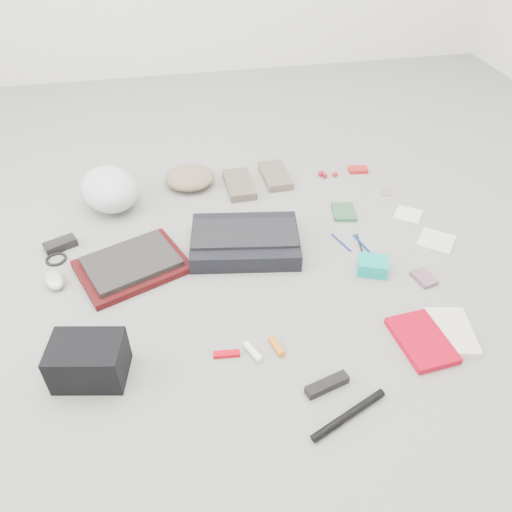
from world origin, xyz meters
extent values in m
plane|color=gray|center=(0.00, 0.00, 0.00)|extent=(4.00, 4.00, 0.00)
cube|color=black|center=(-0.02, 0.11, 0.03)|extent=(0.45, 0.35, 0.07)
cube|color=black|center=(-0.02, 0.11, 0.07)|extent=(0.42, 0.24, 0.01)
cube|color=#440C0E|center=(-0.45, 0.07, 0.01)|extent=(0.45, 0.39, 0.03)
cube|color=black|center=(-0.45, 0.07, 0.04)|extent=(0.37, 0.33, 0.02)
ellipsoid|color=white|center=(-0.52, 0.50, 0.09)|extent=(0.32, 0.35, 0.17)
ellipsoid|color=gray|center=(-0.18, 0.61, 0.04)|extent=(0.27, 0.26, 0.08)
cube|color=#6C5D51|center=(0.03, 0.54, 0.02)|extent=(0.12, 0.23, 0.03)
cube|color=#716153|center=(0.21, 0.58, 0.02)|extent=(0.12, 0.23, 0.03)
cube|color=black|center=(-0.71, 0.25, 0.02)|extent=(0.13, 0.10, 0.03)
torus|color=black|center=(-0.73, 0.18, 0.01)|extent=(0.09, 0.09, 0.01)
ellipsoid|color=#BCBCBC|center=(-0.71, 0.05, 0.02)|extent=(0.10, 0.12, 0.04)
cube|color=black|center=(-0.56, -0.38, 0.07)|extent=(0.23, 0.18, 0.13)
cube|color=#B8000F|center=(-0.17, -0.39, 0.01)|extent=(0.08, 0.03, 0.01)
cylinder|color=white|center=(-0.09, -0.40, 0.01)|extent=(0.05, 0.08, 0.02)
cylinder|color=orange|center=(-0.01, -0.39, 0.01)|extent=(0.04, 0.08, 0.02)
cube|color=black|center=(0.10, -0.56, 0.01)|extent=(0.14, 0.07, 0.03)
cylinder|color=black|center=(0.12, -0.66, 0.01)|extent=(0.24, 0.12, 0.02)
cube|color=#C1021B|center=(0.44, -0.46, 0.01)|extent=(0.16, 0.23, 0.02)
cube|color=beige|center=(0.54, -0.44, 0.01)|extent=(0.16, 0.22, 0.02)
cube|color=#2F5B3C|center=(0.43, 0.26, 0.01)|extent=(0.12, 0.14, 0.01)
cylinder|color=navy|center=(0.35, 0.07, 0.00)|extent=(0.05, 0.12, 0.01)
cylinder|color=black|center=(0.42, 0.05, 0.00)|extent=(0.03, 0.12, 0.01)
cylinder|color=navy|center=(0.43, 0.03, 0.00)|extent=(0.04, 0.14, 0.01)
cube|color=#08BAB0|center=(0.41, -0.11, 0.03)|extent=(0.13, 0.12, 0.05)
cube|color=#895A6E|center=(0.57, -0.19, 0.01)|extent=(0.08, 0.10, 0.02)
cube|color=white|center=(0.69, 0.19, 0.00)|extent=(0.14, 0.14, 0.01)
cube|color=silver|center=(0.72, 0.01, 0.00)|extent=(0.18, 0.18, 0.01)
sphere|color=maroon|center=(0.42, 0.57, 0.01)|extent=(0.03, 0.03, 0.03)
sphere|color=maroon|center=(0.44, 0.55, 0.01)|extent=(0.03, 0.03, 0.02)
sphere|color=red|center=(0.49, 0.55, 0.01)|extent=(0.03, 0.03, 0.03)
cube|color=red|center=(0.61, 0.57, 0.01)|extent=(0.09, 0.07, 0.02)
cube|color=gray|center=(0.67, 0.37, 0.00)|extent=(0.07, 0.07, 0.00)
camera|label=1|loc=(-0.27, -1.35, 1.21)|focal=35.00mm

